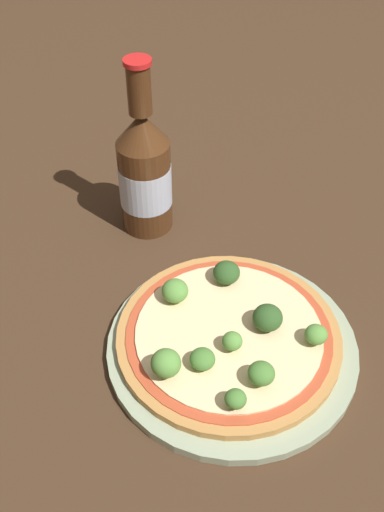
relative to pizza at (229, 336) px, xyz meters
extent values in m
plane|color=#3D2819|center=(-0.01, 0.01, -0.02)|extent=(3.00, 3.00, 0.00)
cylinder|color=#93A384|center=(0.00, -0.01, -0.01)|extent=(0.29, 0.29, 0.01)
cylinder|color=#B77F42|center=(0.00, 0.00, 0.00)|extent=(0.26, 0.26, 0.01)
cylinder|color=#B74728|center=(0.00, 0.00, 0.00)|extent=(0.24, 0.24, 0.00)
cylinder|color=beige|center=(0.00, 0.00, 0.01)|extent=(0.21, 0.21, 0.00)
cylinder|color=#6B8E51|center=(-0.09, 0.00, 0.01)|extent=(0.01, 0.01, 0.01)
ellipsoid|color=#568E3D|center=(-0.09, 0.00, 0.03)|extent=(0.03, 0.03, 0.03)
cylinder|color=#6B8E51|center=(-0.01, 0.08, 0.01)|extent=(0.01, 0.01, 0.01)
ellipsoid|color=#568E3D|center=(-0.01, 0.08, 0.02)|extent=(0.03, 0.03, 0.03)
cylinder|color=#6B8E51|center=(0.06, -0.07, 0.01)|extent=(0.01, 0.01, 0.01)
ellipsoid|color=#568E3D|center=(0.06, -0.07, 0.02)|extent=(0.03, 0.03, 0.02)
cylinder|color=#6B8E51|center=(0.05, 0.06, 0.01)|extent=(0.01, 0.01, 0.01)
ellipsoid|color=#2D5123|center=(0.05, 0.06, 0.02)|extent=(0.03, 0.03, 0.03)
cylinder|color=#6B8E51|center=(0.04, -0.02, 0.01)|extent=(0.01, 0.01, 0.01)
ellipsoid|color=#2D5123|center=(0.04, -0.02, 0.02)|extent=(0.03, 0.03, 0.03)
cylinder|color=#6B8E51|center=(-0.02, -0.07, 0.01)|extent=(0.01, 0.01, 0.01)
ellipsoid|color=#477A33|center=(-0.02, -0.07, 0.02)|extent=(0.03, 0.03, 0.02)
cylinder|color=#6B8E51|center=(-0.06, -0.07, 0.01)|extent=(0.01, 0.01, 0.01)
ellipsoid|color=#477A33|center=(-0.06, -0.07, 0.02)|extent=(0.02, 0.02, 0.02)
cylinder|color=#6B8E51|center=(-0.05, -0.02, 0.01)|extent=(0.01, 0.01, 0.01)
ellipsoid|color=#477A33|center=(-0.05, -0.02, 0.02)|extent=(0.03, 0.03, 0.02)
cylinder|color=#6B8E51|center=(-0.01, -0.02, 0.01)|extent=(0.01, 0.01, 0.01)
ellipsoid|color=#568E3D|center=(-0.01, -0.02, 0.02)|extent=(0.02, 0.02, 0.02)
cylinder|color=#472814|center=(0.06, 0.23, 0.05)|extent=(0.07, 0.07, 0.13)
cylinder|color=#B2BCD1|center=(0.06, 0.23, 0.05)|extent=(0.07, 0.07, 0.06)
cone|color=#472814|center=(0.06, 0.23, 0.14)|extent=(0.07, 0.07, 0.04)
cylinder|color=#472814|center=(0.06, 0.23, 0.19)|extent=(0.03, 0.03, 0.06)
cylinder|color=red|center=(0.06, 0.23, 0.23)|extent=(0.03, 0.03, 0.01)
camera|label=1|loc=(-0.31, -0.30, 0.54)|focal=42.00mm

